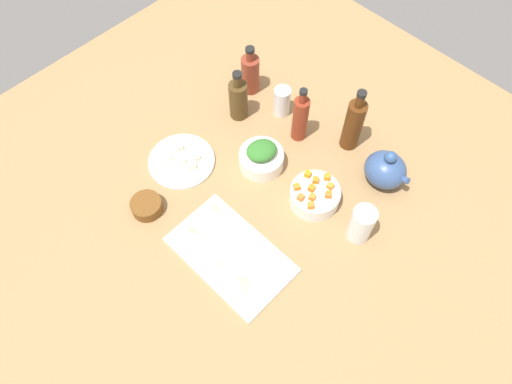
{
  "coord_description": "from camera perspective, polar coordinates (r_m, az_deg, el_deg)",
  "views": [
    {
      "loc": [
        50.82,
        -51.3,
        130.9
      ],
      "look_at": [
        0.0,
        0.0,
        8.0
      ],
      "focal_mm": 33.29,
      "sensor_mm": 36.0,
      "label": 1
    }
  ],
  "objects": [
    {
      "name": "dumpling_0",
      "position": [
        1.43,
        -5.19,
        -2.31
      ],
      "size": [
        6.6,
        6.58,
        2.41
      ],
      "primitive_type": "pyramid",
      "rotation": [
        0.0,
        0.0,
        0.74
      ],
      "color": "beige",
      "rests_on": "cutting_board"
    },
    {
      "name": "carrot_cube_1",
      "position": [
        1.44,
        7.18,
        1.42
      ],
      "size": [
        2.48,
        2.48,
        1.8
      ],
      "primitive_type": "cube",
      "rotation": [
        0.0,
        0.0,
        0.56
      ],
      "color": "orange",
      "rests_on": "bowl_carrots"
    },
    {
      "name": "bowl_carrots",
      "position": [
        1.45,
        7.05,
        -0.46
      ],
      "size": [
        15.2,
        15.2,
        5.87
      ],
      "primitive_type": "cylinder",
      "color": "white",
      "rests_on": "tabletop"
    },
    {
      "name": "bowl_small_side",
      "position": [
        1.47,
        -13.0,
        -1.65
      ],
      "size": [
        9.49,
        9.49,
        4.05
      ],
      "primitive_type": "cylinder",
      "color": "brown",
      "rests_on": "tabletop"
    },
    {
      "name": "tofu_cube_2",
      "position": [
        1.54,
        -8.87,
        3.68
      ],
      "size": [
        2.52,
        2.52,
        2.2
      ],
      "primitive_type": "cube",
      "rotation": [
        0.0,
        0.0,
        2.98
      ],
      "color": "white",
      "rests_on": "plate_tofu"
    },
    {
      "name": "bottle_0",
      "position": [
        1.61,
        -2.14,
        11.12
      ],
      "size": [
        6.23,
        6.23,
        19.63
      ],
      "color": "#493518",
      "rests_on": "tabletop"
    },
    {
      "name": "drinking_glass_1",
      "position": [
        1.39,
        12.54,
        -3.79
      ],
      "size": [
        6.98,
        6.98,
        13.07
      ],
      "primitive_type": "cylinder",
      "color": "white",
      "rests_on": "tabletop"
    },
    {
      "name": "bottle_1",
      "position": [
        1.69,
        -0.69,
        14.07
      ],
      "size": [
        6.27,
        6.27,
        18.96
      ],
      "color": "brown",
      "rests_on": "tabletop"
    },
    {
      "name": "carrot_cube_2",
      "position": [
        1.41,
        6.76,
        -0.6
      ],
      "size": [
        2.28,
        2.28,
        1.8
      ],
      "primitive_type": "cube",
      "rotation": [
        0.0,
        0.0,
        0.32
      ],
      "color": "orange",
      "rests_on": "bowl_carrots"
    },
    {
      "name": "carrot_cube_0",
      "position": [
        1.42,
        8.68,
        -0.32
      ],
      "size": [
        2.52,
        2.52,
        1.8
      ],
      "primitive_type": "cube",
      "rotation": [
        0.0,
        0.0,
        0.63
      ],
      "color": "orange",
      "rests_on": "bowl_carrots"
    },
    {
      "name": "carrot_cube_5",
      "position": [
        1.42,
        4.92,
        0.61
      ],
      "size": [
        2.45,
        2.45,
        1.8
      ],
      "primitive_type": "cube",
      "rotation": [
        0.0,
        0.0,
        2.63
      ],
      "color": "orange",
      "rests_on": "bowl_carrots"
    },
    {
      "name": "tabletop",
      "position": [
        1.48,
        -0.0,
        -1.27
      ],
      "size": [
        190.0,
        190.0,
        3.0
      ],
      "primitive_type": "cube",
      "color": "#99754A",
      "rests_on": "ground"
    },
    {
      "name": "chopped_greens_mound",
      "position": [
        1.47,
        0.67,
        5.02
      ],
      "size": [
        11.03,
        11.96,
        4.01
      ],
      "primitive_type": "ellipsoid",
      "rotation": [
        0.0,
        0.0,
        1.22
      ],
      "color": "#31722A",
      "rests_on": "bowl_greens"
    },
    {
      "name": "carrot_cube_8",
      "position": [
        1.45,
        6.23,
        2.14
      ],
      "size": [
        2.21,
        2.21,
        1.8
      ],
      "primitive_type": "cube",
      "rotation": [
        0.0,
        0.0,
        1.84
      ],
      "color": "orange",
      "rests_on": "bowl_carrots"
    },
    {
      "name": "carrot_cube_4",
      "position": [
        1.43,
        8.93,
        0.71
      ],
      "size": [
        1.9,
        1.9,
        1.8
      ],
      "primitive_type": "cube",
      "rotation": [
        0.0,
        0.0,
        0.06
      ],
      "color": "orange",
      "rests_on": "bowl_carrots"
    },
    {
      "name": "carrot_cube_3",
      "position": [
        1.42,
        6.68,
        0.47
      ],
      "size": [
        2.23,
        2.23,
        1.8
      ],
      "primitive_type": "cube",
      "rotation": [
        0.0,
        0.0,
        0.28
      ],
      "color": "orange",
      "rests_on": "bowl_carrots"
    },
    {
      "name": "tofu_cube_3",
      "position": [
        1.57,
        -9.27,
        5.31
      ],
      "size": [
        2.69,
        2.69,
        2.2
      ],
      "primitive_type": "cube",
      "rotation": [
        0.0,
        0.0,
        1.31
      ],
      "color": "#FCE5CF",
      "rests_on": "plate_tofu"
    },
    {
      "name": "bottle_3",
      "position": [
        1.54,
        5.34,
        8.86
      ],
      "size": [
        5.05,
        5.05,
        21.94
      ],
      "color": "maroon",
      "rests_on": "tabletop"
    },
    {
      "name": "dumpling_1",
      "position": [
        1.36,
        -4.68,
        -9.0
      ],
      "size": [
        6.19,
        6.18,
        2.16
      ],
      "primitive_type": "pyramid",
      "rotation": [
        0.0,
        0.0,
        2.41
      ],
      "color": "beige",
      "rests_on": "cutting_board"
    },
    {
      "name": "tofu_cube_4",
      "position": [
        1.52,
        -7.71,
        3.12
      ],
      "size": [
        2.94,
        2.94,
        2.2
      ],
      "primitive_type": "cube",
      "rotation": [
        0.0,
        0.0,
        1.12
      ],
      "color": "#F2F4CB",
      "rests_on": "plate_tofu"
    },
    {
      "name": "cutting_board",
      "position": [
        1.39,
        -3.06,
        -7.52
      ],
      "size": [
        35.83,
        21.65,
        1.0
      ],
      "primitive_type": "cube",
      "rotation": [
        0.0,
        0.0,
        0.01
      ],
      "color": "silver",
      "rests_on": "tabletop"
    },
    {
      "name": "bowl_greens",
      "position": [
        1.51,
        0.65,
        3.94
      ],
      "size": [
        14.21,
        14.21,
        5.87
      ],
      "primitive_type": "cylinder",
      "color": "white",
      "rests_on": "tabletop"
    },
    {
      "name": "tofu_cube_0",
      "position": [
        1.54,
        -7.31,
        4.18
      ],
      "size": [
        2.59,
        2.59,
        2.2
      ],
      "primitive_type": "cube",
      "rotation": [
        0.0,
        0.0,
        1.77
      ],
      "color": "white",
      "rests_on": "plate_tofu"
    },
    {
      "name": "teapot",
      "position": [
        1.51,
        15.3,
        2.61
      ],
      "size": [
        14.98,
        12.27,
        14.13
      ],
      "color": "#365183",
      "rests_on": "tabletop"
    },
    {
      "name": "carrot_cube_9",
      "position": [
        1.4,
        5.38,
        -0.64
      ],
      "size": [
        2.06,
        2.06,
        1.8
      ],
      "primitive_type": "cube",
      "rotation": [
        0.0,
        0.0,
        1.73
      ],
      "color": "orange",
      "rests_on": "bowl_carrots"
    },
    {
      "name": "bottle_2",
      "position": [
        1.54,
        11.63,
        8.0
      ],
      "size": [
        5.92,
        5.92,
        24.72
      ],
      "color": "#532B0F",
      "rests_on": "tabletop"
    },
    {
      "name": "drinking_glass_0",
      "position": [
        1.63,
        3.14,
        10.82
      ],
      "size": [
        5.64,
        5.64,
        10.88
      ],
      "primitive_type": "cylinder",
      "color": "white",
      "rests_on": "tabletop"
    },
    {
      "name": "tofu_cube_1",
      "position": [
        1.55,
        -10.47,
        4.11
      ],
      "size": [
        2.49,
        2.49,
        2.2
      ],
      "primitive_type": "cube",
      "rotation": [
        0.0,
        0.0,
        1.43
      ],
      "color": "white",
      "rests_on": "plate_tofu"
    },
    {
      "name": "dumpling_4",
      "position": [
        1.4,
        -8.03,
        -4.9
      ],
      "size": [
        7.55,
        7.36,
        2.96
      ],
      "primitive_type": "pyramid",
      "rotation": [
        0.0,
        0.0,
        0.6
      ],
      "color": "beige",
      "rests_on": "cutting_board"
    },
    {
      "name": "plate_tofu",
      "position": [
        1.56,
        -8.93,
        3.66
      ],
      "size": [
        21.45,
        21.45,
        1.2
      ],
      "primitive_type": "cylinder",
      "color": "white",
      "rests_on": "tabletop"
    },
    {
      "name": "dumpling_2",
      "position": [
        1.33,
        -1.97,
        -10.98
      ],
      "size": [
        7.32,
        7.39,
        3.07
      ],
      "primitive_type": "pyramid",
      "rotation": [
        0.0,
        0.0,
        1.17
      ],
      "color": "beige",
      "rests_on": "cutting_board"
    },
    {
      "name": "carrot_cube_6",
      "position": [
        1.39,
        6.61,
        -1.63
      ],
      "size": [
        2.54,
        2.54,
        1.8
      ],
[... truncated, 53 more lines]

